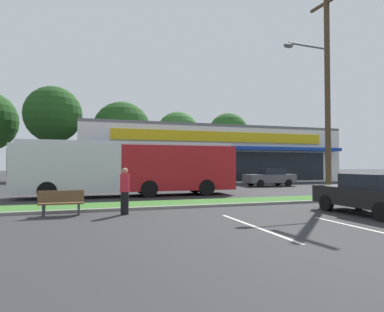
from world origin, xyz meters
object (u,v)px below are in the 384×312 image
city_bus (130,167)px  car_3 (94,180)px  utility_pole (326,88)px  car_0 (270,177)px  car_4 (370,194)px  bus_stop_bench (61,202)px  pedestrian_near_bench (125,191)px  car_2 (173,179)px

city_bus → car_3: bearing=-71.7°
utility_pole → car_3: size_ratio=2.53×
utility_pole → car_0: utility_pole is taller
car_4 → bus_stop_bench: bearing=73.4°
utility_pole → pedestrian_near_bench: (-11.05, -2.09, -5.20)m
car_4 → pedestrian_near_bench: size_ratio=2.43×
car_3 → pedestrian_near_bench: bearing=-86.5°
car_4 → car_0: bearing=-18.4°
pedestrian_near_bench → car_0: bearing=158.3°
bus_stop_bench → pedestrian_near_bench: 2.34m
car_0 → car_2: size_ratio=1.07×
utility_pole → pedestrian_near_bench: utility_pole is taller
pedestrian_near_bench → car_3: bearing=-151.0°
car_2 → car_3: (-6.22, 0.06, 0.04)m
car_4 → city_bus: bearing=36.5°
car_2 → car_3: size_ratio=0.92×
city_bus → car_3: (-1.97, 6.23, -1.01)m
car_3 → car_4: (9.67, -16.62, 0.03)m
city_bus → utility_pole: bearing=152.3°
city_bus → pedestrian_near_bench: size_ratio=7.27×
bus_stop_bench → car_2: 15.29m
car_0 → pedestrian_near_bench: pedestrian_near_bench is taller
utility_pole → bus_stop_bench: size_ratio=7.17×
bus_stop_bench → car_4: 11.59m
city_bus → car_4: size_ratio=2.99×
car_2 → pedestrian_near_bench: 14.64m
car_0 → pedestrian_near_bench: size_ratio=2.51×
bus_stop_bench → car_3: (1.43, 13.30, 0.26)m
bus_stop_bench → car_4: size_ratio=0.37×
city_bus → pedestrian_near_bench: (-1.13, -7.45, -0.87)m
utility_pole → car_3: bearing=135.8°
utility_pole → bus_stop_bench: bearing=-172.6°
car_3 → pedestrian_near_bench: size_ratio=2.56×
utility_pole → city_bus: bearing=151.7°
car_3 → pedestrian_near_bench: (0.84, -13.68, 0.13)m
city_bus → car_4: bearing=127.2°
car_0 → car_3: (-15.03, 0.52, -0.03)m
car_3 → utility_pole: bearing=-44.2°
bus_stop_bench → car_2: car_2 is taller
city_bus → pedestrian_near_bench: 7.58m
car_0 → city_bus: bearing=23.6°
car_0 → car_4: size_ratio=1.03×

